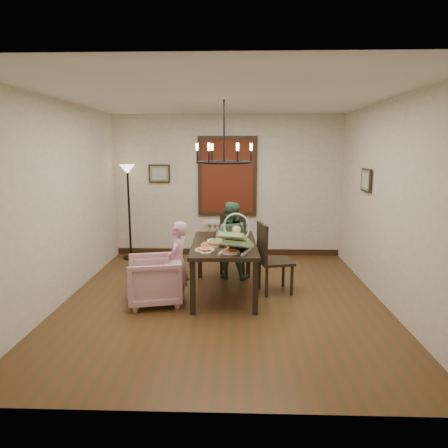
# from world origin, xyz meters

# --- Properties ---
(room_shell) EXTENTS (4.51, 5.00, 2.81)m
(room_shell) POSITION_xyz_m (0.00, 0.37, 1.40)
(room_shell) COLOR #4B3619
(room_shell) RESTS_ON ground
(dining_table) EXTENTS (0.98, 1.68, 0.78)m
(dining_table) POSITION_xyz_m (0.00, 0.26, 0.69)
(dining_table) COLOR black
(dining_table) RESTS_ON room_shell
(chair_far) EXTENTS (0.46, 0.46, 1.04)m
(chair_far) POSITION_xyz_m (0.12, 1.25, 0.52)
(chair_far) COLOR black
(chair_far) RESTS_ON room_shell
(chair_right) EXTENTS (0.56, 0.56, 1.07)m
(chair_right) POSITION_xyz_m (0.78, 0.36, 0.54)
(chair_right) COLOR black
(chair_right) RESTS_ON room_shell
(armchair) EXTENTS (0.87, 0.86, 0.66)m
(armchair) POSITION_xyz_m (-0.96, -0.15, 0.33)
(armchair) COLOR #DFAABE
(armchair) RESTS_ON room_shell
(elderly_woman) EXTENTS (0.30, 0.39, 0.96)m
(elderly_woman) POSITION_xyz_m (-0.62, -0.11, 0.48)
(elderly_woman) COLOR #E2A0C1
(elderly_woman) RESTS_ON room_shell
(seated_man) EXTENTS (0.58, 0.48, 1.07)m
(seated_man) POSITION_xyz_m (0.08, 1.02, 0.53)
(seated_man) COLOR #416D4F
(seated_man) RESTS_ON room_shell
(baby_bouncer) EXTENTS (0.55, 0.65, 0.36)m
(baby_bouncer) POSITION_xyz_m (0.19, -0.24, 0.95)
(baby_bouncer) COLOR #ACDA96
(baby_bouncer) RESTS_ON dining_table
(salad_bowl) EXTENTS (0.35, 0.35, 0.09)m
(salad_bowl) POSITION_xyz_m (-0.09, 0.10, 0.82)
(salad_bowl) COLOR white
(salad_bowl) RESTS_ON dining_table
(pizza_platter) EXTENTS (0.29, 0.29, 0.04)m
(pizza_platter) POSITION_xyz_m (-0.18, 0.08, 0.80)
(pizza_platter) COLOR tan
(pizza_platter) RESTS_ON dining_table
(drinking_glass) EXTENTS (0.07, 0.07, 0.14)m
(drinking_glass) POSITION_xyz_m (-0.03, 0.27, 0.84)
(drinking_glass) COLOR silver
(drinking_glass) RESTS_ON dining_table
(window_blinds) EXTENTS (1.00, 0.03, 1.40)m
(window_blinds) POSITION_xyz_m (0.00, 2.46, 1.60)
(window_blinds) COLOR maroon
(window_blinds) RESTS_ON room_shell
(radiator) EXTENTS (0.92, 0.12, 0.62)m
(radiator) POSITION_xyz_m (0.00, 2.48, 0.35)
(radiator) COLOR silver
(radiator) RESTS_ON room_shell
(picture_back) EXTENTS (0.42, 0.03, 0.36)m
(picture_back) POSITION_xyz_m (-1.35, 2.47, 1.65)
(picture_back) COLOR black
(picture_back) RESTS_ON room_shell
(picture_right) EXTENTS (0.03, 0.42, 0.36)m
(picture_right) POSITION_xyz_m (2.21, 0.90, 1.65)
(picture_right) COLOR black
(picture_right) RESTS_ON room_shell
(floor_lamp) EXTENTS (0.30, 0.30, 1.80)m
(floor_lamp) POSITION_xyz_m (-1.90, 2.15, 0.90)
(floor_lamp) COLOR black
(floor_lamp) RESTS_ON room_shell
(chandelier) EXTENTS (0.80, 0.80, 0.04)m
(chandelier) POSITION_xyz_m (0.00, 0.26, 1.95)
(chandelier) COLOR black
(chandelier) RESTS_ON room_shell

